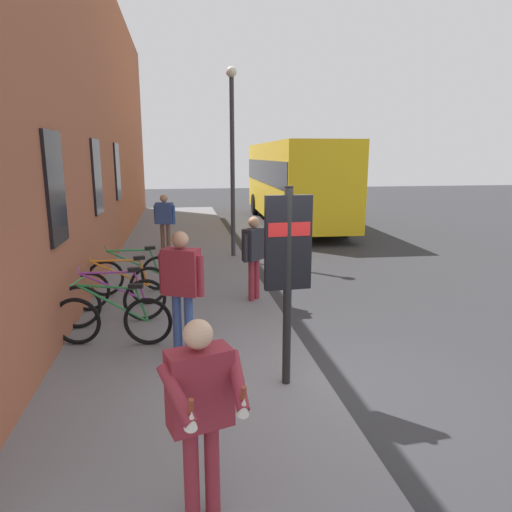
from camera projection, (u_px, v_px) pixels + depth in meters
name	position (u px, v px, depth m)	size (l,w,h in m)	color
ground	(291.00, 271.00, 11.62)	(60.00, 60.00, 0.00)	#2D2D30
sidewalk_pavement	(181.00, 256.00, 13.09)	(24.00, 3.50, 0.12)	slate
station_facade	(102.00, 118.00, 12.90)	(22.00, 0.65, 7.75)	#9E563D
bicycle_mid_rack	(113.00, 319.00, 6.71)	(0.50, 1.75, 0.97)	black
bicycle_nearest_sign	(113.00, 301.00, 7.54)	(0.53, 1.75, 0.97)	black
bicycle_end_of_row	(120.00, 287.00, 8.38)	(0.55, 1.74, 0.97)	black
bicycle_by_door	(133.00, 274.00, 9.28)	(0.59, 1.73, 0.97)	black
transit_info_sign	(288.00, 256.00, 5.31)	(0.12, 0.55, 2.40)	black
city_bus	(293.00, 178.00, 19.22)	(10.59, 2.94, 3.35)	yellow
pedestrian_near_bus	(254.00, 249.00, 8.72)	(0.49, 0.49, 1.62)	maroon
pedestrian_crossing_street	(181.00, 280.00, 6.31)	(0.43, 0.61, 1.74)	#334C8C
pedestrian_by_facade	(165.00, 217.00, 13.16)	(0.36, 0.61, 1.65)	brown
tourist_with_hotdogs	(201.00, 401.00, 3.32)	(0.65, 0.64, 1.61)	maroon
street_lamp	(232.00, 147.00, 12.20)	(0.28, 0.28, 4.97)	#333338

